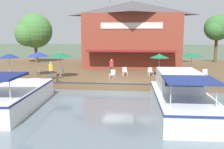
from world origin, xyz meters
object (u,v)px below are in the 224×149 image
patio_umbrella_by_entrance (159,56)px  mooring_post (57,78)px  waterfront_restaurant (132,33)px  cafe_chair_far_corner_seat (205,73)px  patio_umbrella_back_row (60,55)px  patio_umbrella_mid_patio_left (9,56)px  cafe_chair_beside_entrance (62,71)px  person_at_quay_edge (112,65)px  tree_downstream_bank (33,32)px  cafe_chair_facing_river (113,74)px  motorboat_fourth_along (179,95)px  cafe_chair_under_first_umbrella (125,71)px  patio_umbrella_mid_patio_right (192,55)px  person_mid_patio (51,68)px  cafe_chair_mid_patio (184,72)px  tree_behind_restaurant (216,29)px  motorboat_nearest_quay (18,94)px  cafe_chair_back_row_seat (150,71)px  patio_umbrella_near_quay_edge (38,54)px

patio_umbrella_by_entrance → mooring_post: bearing=-63.6°
waterfront_restaurant → cafe_chair_far_corner_seat: size_ratio=15.06×
patio_umbrella_back_row → patio_umbrella_mid_patio_left: bearing=-85.0°
cafe_chair_beside_entrance → person_at_quay_edge: (-1.24, 5.03, 0.55)m
cafe_chair_far_corner_seat → person_at_quay_edge: bearing=-96.7°
patio_umbrella_back_row → tree_downstream_bank: (-13.02, -8.21, 2.35)m
patio_umbrella_by_entrance → patio_umbrella_back_row: bearing=-78.3°
cafe_chair_facing_river → motorboat_fourth_along: bearing=33.2°
patio_umbrella_by_entrance → person_at_quay_edge: 5.03m
cafe_chair_under_first_umbrella → cafe_chair_beside_entrance: same height
mooring_post → cafe_chair_under_first_umbrella: bearing=128.4°
patio_umbrella_mid_patio_left → patio_umbrella_mid_patio_right: 17.91m
person_mid_patio → tree_downstream_bank: tree_downstream_bank is taller
person_at_quay_edge → patio_umbrella_mid_patio_right: bearing=85.2°
person_mid_patio → patio_umbrella_by_entrance: bearing=105.9°
cafe_chair_mid_patio → mooring_post: size_ratio=1.07×
cafe_chair_beside_entrance → cafe_chair_under_first_umbrella: bearing=96.9°
cafe_chair_facing_river → person_at_quay_edge: 2.46m
motorboat_fourth_along → tree_behind_restaurant: 25.90m
waterfront_restaurant → mooring_post: 15.37m
motorboat_nearest_quay → cafe_chair_back_row_seat: bearing=136.8°
person_at_quay_edge → tree_downstream_bank: size_ratio=0.23×
person_at_quay_edge → mooring_post: person_at_quay_edge is taller
patio_umbrella_by_entrance → tree_behind_restaurant: size_ratio=0.32×
cafe_chair_back_row_seat → motorboat_fourth_along: motorboat_fourth_along is taller
waterfront_restaurant → cafe_chair_beside_entrance: (9.75, -6.96, -3.90)m
cafe_chair_far_corner_seat → cafe_chair_mid_patio: bearing=-112.5°
cafe_chair_mid_patio → tree_downstream_bank: (-10.90, -20.35, 4.14)m
person_at_quay_edge → motorboat_nearest_quay: size_ratio=0.18×
patio_umbrella_by_entrance → cafe_chair_back_row_seat: patio_umbrella_by_entrance is taller
cafe_chair_facing_river → tree_downstream_bank: tree_downstream_bank is taller
patio_umbrella_mid_patio_left → cafe_chair_back_row_seat: (-2.47, 13.79, -1.67)m
cafe_chair_beside_entrance → tree_behind_restaurant: (-14.95, 19.52, 4.62)m
patio_umbrella_mid_patio_right → cafe_chair_far_corner_seat: 2.21m
cafe_chair_back_row_seat → cafe_chair_beside_entrance: bearing=-84.6°
patio_umbrella_mid_patio_left → mooring_post: patio_umbrella_mid_patio_left is taller
cafe_chair_facing_river → person_mid_patio: (0.98, -5.73, 0.56)m
cafe_chair_facing_river → mooring_post: size_ratio=1.07×
patio_umbrella_mid_patio_right → patio_umbrella_near_quay_edge: bearing=-88.3°
patio_umbrella_by_entrance → cafe_chair_mid_patio: size_ratio=2.70×
cafe_chair_back_row_seat → waterfront_restaurant: bearing=-166.6°
patio_umbrella_mid_patio_left → patio_umbrella_by_entrance: bearing=99.5°
person_mid_patio → motorboat_fourth_along: size_ratio=0.17×
person_mid_patio → mooring_post: 2.06m
motorboat_nearest_quay → waterfront_restaurant: bearing=159.1°
cafe_chair_mid_patio → motorboat_nearest_quay: bearing=-51.7°
cafe_chair_mid_patio → person_at_quay_edge: size_ratio=0.52×
waterfront_restaurant → patio_umbrella_mid_patio_left: size_ratio=5.31×
cafe_chair_under_first_umbrella → cafe_chair_far_corner_seat: (0.63, 7.86, 0.00)m
patio_umbrella_mid_patio_right → mooring_post: bearing=-70.7°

